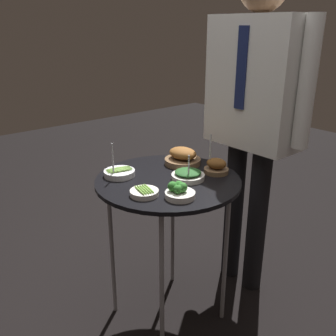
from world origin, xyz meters
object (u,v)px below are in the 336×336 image
bowl_spinach_near_rim (188,175)px  bowl_asparagus_back_left (144,192)px  bowl_roast_front_right (183,157)px  bowl_broccoli_front_center (179,192)px  bowl_asparagus_front_left (119,173)px  serving_cart (168,191)px  bowl_roast_mid_left (216,167)px  waiter_figure (255,99)px

bowl_spinach_near_rim → bowl_asparagus_back_left: bowl_spinach_near_rim is taller
bowl_asparagus_back_left → bowl_spinach_near_rim: bearing=93.0°
bowl_roast_front_right → bowl_broccoli_front_center: bearing=-43.8°
bowl_asparagus_front_left → serving_cart: bearing=42.4°
bowl_roast_mid_left → bowl_spinach_near_rim: bearing=-100.5°
waiter_figure → bowl_asparagus_front_left: bearing=-107.8°
serving_cart → bowl_asparagus_back_left: bearing=-68.2°
serving_cart → bowl_asparagus_back_left: (0.07, -0.18, 0.07)m
bowl_asparagus_front_left → bowl_asparagus_back_left: bowl_asparagus_front_left is taller
waiter_figure → bowl_broccoli_front_center: bearing=-77.6°
bowl_asparagus_front_left → waiter_figure: bearing=72.2°
bowl_spinach_near_rim → bowl_roast_mid_left: bowl_roast_mid_left is taller
bowl_roast_front_right → bowl_roast_mid_left: bowl_roast_mid_left is taller
bowl_roast_front_right → bowl_asparagus_back_left: (0.17, -0.36, -0.02)m
bowl_spinach_near_rim → waiter_figure: 0.53m
bowl_asparagus_front_left → waiter_figure: size_ratio=0.10×
bowl_asparagus_back_left → waiter_figure: waiter_figure is taller
serving_cart → waiter_figure: bearing=84.7°
bowl_roast_mid_left → waiter_figure: waiter_figure is taller
bowl_roast_mid_left → serving_cart: bearing=-112.5°
serving_cart → bowl_spinach_near_rim: bearing=46.5°
bowl_asparagus_front_left → bowl_roast_mid_left: (0.25, 0.36, 0.01)m
serving_cart → bowl_spinach_near_rim: (0.06, 0.06, 0.08)m
bowl_asparagus_front_left → bowl_roast_front_right: (0.07, 0.32, 0.02)m
bowl_spinach_near_rim → bowl_broccoli_front_center: size_ratio=1.23×
waiter_figure → bowl_roast_mid_left: bearing=-82.1°
serving_cart → bowl_broccoli_front_center: bearing=-26.9°
bowl_roast_front_right → bowl_asparagus_back_left: 0.40m
bowl_roast_mid_left → waiter_figure: (-0.04, 0.30, 0.27)m
bowl_broccoli_front_center → bowl_roast_mid_left: size_ratio=0.66×
bowl_asparagus_front_left → bowl_roast_mid_left: 0.44m
bowl_spinach_near_rim → bowl_roast_mid_left: (0.03, 0.15, 0.01)m
bowl_asparagus_front_left → bowl_asparagus_back_left: (0.24, -0.04, -0.00)m
bowl_spinach_near_rim → bowl_asparagus_front_left: (-0.22, -0.21, -0.00)m
bowl_broccoli_front_center → bowl_asparagus_back_left: bowl_broccoli_front_center is taller
bowl_roast_front_right → bowl_roast_mid_left: (0.19, 0.04, -0.00)m
bowl_spinach_near_rim → bowl_roast_front_right: (-0.16, 0.11, 0.02)m
bowl_asparagus_front_left → waiter_figure: (0.21, 0.66, 0.28)m
bowl_broccoli_front_center → waiter_figure: waiter_figure is taller
serving_cart → bowl_roast_front_right: bearing=119.2°
bowl_broccoli_front_center → bowl_roast_front_right: 0.38m
bowl_roast_front_right → bowl_asparagus_back_left: bearing=-64.5°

